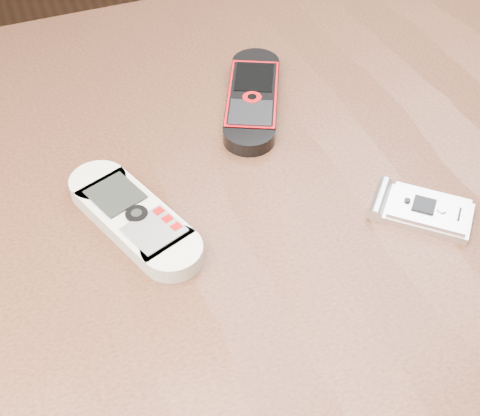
# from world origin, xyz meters

# --- Properties ---
(table) EXTENTS (1.20, 0.80, 0.75)m
(table) POSITION_xyz_m (0.00, 0.00, 0.64)
(table) COLOR black
(table) RESTS_ON ground
(nokia_white) EXTENTS (0.11, 0.17, 0.02)m
(nokia_white) POSITION_xyz_m (-0.08, 0.02, 0.76)
(nokia_white) COLOR beige
(nokia_white) RESTS_ON table
(nokia_black_red) EXTENTS (0.12, 0.18, 0.02)m
(nokia_black_red) POSITION_xyz_m (0.08, 0.15, 0.76)
(nokia_black_red) COLOR black
(nokia_black_red) RESTS_ON table
(motorola_razr) EXTENTS (0.10, 0.09, 0.01)m
(motorola_razr) POSITION_xyz_m (0.16, -0.06, 0.76)
(motorola_razr) COLOR silver
(motorola_razr) RESTS_ON table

